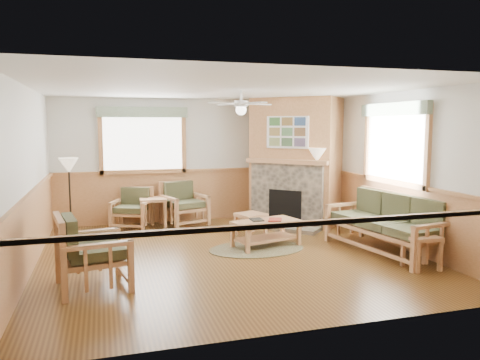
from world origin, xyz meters
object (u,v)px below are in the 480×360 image
object	(u,v)px
armchair_left	(93,251)
floor_lamp_right	(317,189)
sofa	(385,223)
armchair_back_right	(184,204)
end_table_chairs	(153,212)
armchair_back_left	(132,208)
coffee_table	(266,234)
end_table_sofa	(421,252)
floor_lamp_left	(70,199)
footstool	(251,224)

from	to	relation	value
armchair_left	floor_lamp_right	xyz separation A→B (m)	(4.32, 2.32, 0.35)
sofa	armchair_back_right	world-z (taller)	sofa
end_table_chairs	armchair_back_left	bearing A→B (deg)	180.00
sofa	armchair_left	distance (m)	4.68
armchair_back_left	armchair_left	world-z (taller)	armchair_left
sofa	end_table_chairs	xyz separation A→B (m)	(-3.51, 3.13, -0.19)
sofa	armchair_back_right	distance (m)	4.23
coffee_table	end_table_chairs	world-z (taller)	end_table_chairs
armchair_back_left	coffee_table	xyz separation A→B (m)	(2.16, -2.22, -0.18)
sofa	end_table_sofa	distance (m)	0.99
armchair_back_right	floor_lamp_left	size ratio (longest dim) A/B	0.60
armchair_left	end_table_chairs	size ratio (longest dim) A/B	1.61
armchair_left	floor_lamp_left	xyz separation A→B (m)	(-0.44, 2.88, 0.28)
sofa	armchair_back_left	world-z (taller)	sofa
armchair_back_right	end_table_chairs	bearing A→B (deg)	161.92
armchair_back_right	footstool	world-z (taller)	armchair_back_right
footstool	coffee_table	bearing A→B (deg)	-90.50
armchair_back_right	footstool	bearing A→B (deg)	-69.22
armchair_back_left	armchair_back_right	xyz separation A→B (m)	(1.10, 0.00, 0.05)
armchair_back_right	armchair_left	size ratio (longest dim) A/B	0.94
armchair_left	coffee_table	bearing A→B (deg)	-74.78
armchair_left	coffee_table	distance (m)	3.18
armchair_back_right	footstool	distance (m)	1.72
armchair_back_left	end_table_sofa	size ratio (longest dim) A/B	1.65
armchair_left	armchair_back_right	bearing A→B (deg)	-36.66
armchair_back_right	floor_lamp_right	world-z (taller)	floor_lamp_right
floor_lamp_right	armchair_back_left	bearing A→B (deg)	161.01
armchair_left	footstool	world-z (taller)	armchair_left
end_table_sofa	floor_lamp_right	bearing A→B (deg)	96.79
sofa	footstool	xyz separation A→B (m)	(-1.78, 1.80, -0.28)
end_table_chairs	footstool	xyz separation A→B (m)	(1.74, -1.33, -0.09)
sofa	end_table_sofa	xyz separation A→B (m)	(0.00, -0.96, -0.24)
footstool	floor_lamp_left	bearing A→B (deg)	169.01
armchair_left	end_table_sofa	bearing A→B (deg)	-106.13
footstool	floor_lamp_left	world-z (taller)	floor_lamp_left
armchair_left	footstool	bearing A→B (deg)	-61.96
armchair_back_left	floor_lamp_left	world-z (taller)	floor_lamp_left
sofa	armchair_left	size ratio (longest dim) A/B	2.18
coffee_table	end_table_chairs	xyz separation A→B (m)	(-1.73, 2.22, 0.07)
armchair_back_right	end_table_sofa	xyz separation A→B (m)	(2.85, -4.08, -0.21)
floor_lamp_left	end_table_sofa	bearing A→B (deg)	-33.69
coffee_table	end_table_chairs	bearing A→B (deg)	113.06
armchair_back_right	coffee_table	world-z (taller)	armchair_back_right
end_table_sofa	floor_lamp_left	distance (m)	6.15
footstool	floor_lamp_left	size ratio (longest dim) A/B	0.32
armchair_left	floor_lamp_left	bearing A→B (deg)	-0.95
armchair_back_left	armchair_back_right	size ratio (longest dim) A/B	0.90
end_table_sofa	floor_lamp_left	size ratio (longest dim) A/B	0.33
armchair_left	floor_lamp_right	size ratio (longest dim) A/B	0.58
end_table_chairs	end_table_sofa	xyz separation A→B (m)	(3.51, -4.08, -0.05)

